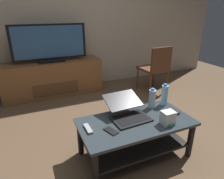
# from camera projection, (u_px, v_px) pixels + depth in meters

# --- Properties ---
(ground_plane) EXTENTS (7.68, 7.68, 0.00)m
(ground_plane) POSITION_uv_depth(u_px,v_px,m) (127.00, 153.00, 2.07)
(ground_plane) COLOR brown
(back_wall) EXTENTS (6.40, 0.12, 2.80)m
(back_wall) POSITION_uv_depth(u_px,v_px,m) (70.00, 11.00, 3.45)
(back_wall) COLOR #B2A38C
(back_wall) RESTS_ON ground
(coffee_table) EXTENTS (1.11, 0.57, 0.41)m
(coffee_table) POSITION_uv_depth(u_px,v_px,m) (135.00, 132.00, 1.96)
(coffee_table) COLOR #2D383D
(coffee_table) RESTS_ON ground
(media_cabinet) EXTENTS (1.66, 0.46, 0.60)m
(media_cabinet) POSITION_uv_depth(u_px,v_px,m) (54.00, 78.00, 3.43)
(media_cabinet) COLOR brown
(media_cabinet) RESTS_ON ground
(television) EXTENTS (1.19, 0.20, 0.61)m
(television) POSITION_uv_depth(u_px,v_px,m) (50.00, 44.00, 3.19)
(television) COLOR black
(television) RESTS_ON media_cabinet
(dining_chair) EXTENTS (0.47, 0.47, 0.84)m
(dining_chair) POSITION_uv_depth(u_px,v_px,m) (156.00, 67.00, 3.44)
(dining_chair) COLOR #59331E
(dining_chair) RESTS_ON ground
(laptop) EXTENTS (0.39, 0.44, 0.19)m
(laptop) POSITION_uv_depth(u_px,v_px,m) (127.00, 111.00, 1.97)
(laptop) COLOR black
(laptop) RESTS_ON coffee_table
(router_box) EXTENTS (0.12, 0.10, 0.13)m
(router_box) POSITION_uv_depth(u_px,v_px,m) (168.00, 118.00, 1.83)
(router_box) COLOR silver
(router_box) RESTS_ON coffee_table
(water_bottle_near) EXTENTS (0.07, 0.07, 0.23)m
(water_bottle_near) POSITION_uv_depth(u_px,v_px,m) (152.00, 99.00, 2.13)
(water_bottle_near) COLOR silver
(water_bottle_near) RESTS_ON coffee_table
(water_bottle_far) EXTENTS (0.07, 0.07, 0.25)m
(water_bottle_far) POSITION_uv_depth(u_px,v_px,m) (164.00, 95.00, 2.19)
(water_bottle_far) COLOR #99C6E5
(water_bottle_far) RESTS_ON coffee_table
(cell_phone) EXTENTS (0.11, 0.16, 0.01)m
(cell_phone) POSITION_uv_depth(u_px,v_px,m) (111.00, 131.00, 1.74)
(cell_phone) COLOR black
(cell_phone) RESTS_ON coffee_table
(tv_remote) EXTENTS (0.12, 0.16, 0.02)m
(tv_remote) POSITION_uv_depth(u_px,v_px,m) (172.00, 111.00, 2.07)
(tv_remote) COLOR black
(tv_remote) RESTS_ON coffee_table
(soundbar_remote) EXTENTS (0.05, 0.16, 0.02)m
(soundbar_remote) POSITION_uv_depth(u_px,v_px,m) (88.00, 129.00, 1.76)
(soundbar_remote) COLOR #99999E
(soundbar_remote) RESTS_ON coffee_table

